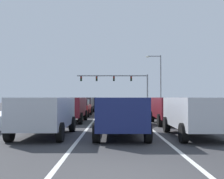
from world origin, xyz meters
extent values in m
plane|color=#333335|center=(0.00, 20.94, 0.00)|extent=(136.13, 136.13, 0.00)
cube|color=silver|center=(1.70, 26.18, 0.00)|extent=(0.14, 57.59, 0.01)
cube|color=silver|center=(-1.70, 26.18, 0.00)|extent=(0.14, 57.59, 0.01)
cube|color=silver|center=(7.00, 26.18, 0.31)|extent=(1.38, 57.59, 0.63)
cube|color=silver|center=(-7.00, 26.18, 0.37)|extent=(2.11, 57.59, 0.73)
cube|color=#B7BABF|center=(3.21, 6.45, 1.04)|extent=(1.95, 4.90, 1.25)
cube|color=black|center=(3.21, 4.04, 1.32)|extent=(1.56, 0.06, 0.55)
cube|color=red|center=(2.43, 4.05, 0.94)|extent=(0.20, 0.08, 0.28)
cylinder|color=black|center=(2.25, 8.15, 0.37)|extent=(0.25, 0.74, 0.74)
cylinder|color=black|center=(4.16, 8.15, 0.37)|extent=(0.25, 0.74, 0.74)
cylinder|color=black|center=(2.25, 4.75, 0.37)|extent=(0.25, 0.74, 0.74)
cube|color=maroon|center=(3.32, 12.51, 1.04)|extent=(1.95, 4.90, 1.25)
cube|color=black|center=(3.32, 10.10, 1.32)|extent=(1.56, 0.06, 0.55)
cube|color=red|center=(2.54, 10.11, 0.94)|extent=(0.20, 0.08, 0.28)
cube|color=red|center=(4.10, 10.11, 0.94)|extent=(0.20, 0.08, 0.28)
cylinder|color=black|center=(2.36, 14.21, 0.37)|extent=(0.25, 0.74, 0.74)
cylinder|color=black|center=(4.27, 14.21, 0.37)|extent=(0.25, 0.74, 0.74)
cylinder|color=black|center=(2.36, 10.81, 0.37)|extent=(0.25, 0.74, 0.74)
cylinder|color=black|center=(4.27, 10.81, 0.37)|extent=(0.25, 0.74, 0.74)
cube|color=maroon|center=(3.55, 19.11, 0.63)|extent=(1.82, 4.50, 0.70)
cube|color=black|center=(3.55, 18.96, 1.23)|extent=(1.64, 2.20, 0.55)
cube|color=red|center=(2.85, 16.91, 0.75)|extent=(0.24, 0.08, 0.14)
cube|color=red|center=(4.24, 16.91, 0.75)|extent=(0.24, 0.08, 0.14)
cylinder|color=black|center=(2.66, 20.66, 0.33)|extent=(0.22, 0.66, 0.66)
cylinder|color=black|center=(4.44, 20.66, 0.33)|extent=(0.22, 0.66, 0.66)
cylinder|color=black|center=(2.66, 17.56, 0.33)|extent=(0.22, 0.66, 0.66)
cylinder|color=black|center=(4.44, 17.56, 0.33)|extent=(0.22, 0.66, 0.66)
cube|color=#38383D|center=(3.43, 24.90, 0.63)|extent=(1.82, 4.50, 0.70)
cube|color=black|center=(3.43, 24.75, 1.23)|extent=(1.64, 2.20, 0.55)
cube|color=red|center=(2.74, 22.70, 0.75)|extent=(0.24, 0.08, 0.14)
cube|color=red|center=(4.12, 22.70, 0.75)|extent=(0.24, 0.08, 0.14)
cylinder|color=black|center=(2.54, 26.45, 0.33)|extent=(0.22, 0.66, 0.66)
cylinder|color=black|center=(4.32, 26.45, 0.33)|extent=(0.22, 0.66, 0.66)
cylinder|color=black|center=(2.54, 23.35, 0.33)|extent=(0.22, 0.66, 0.66)
cylinder|color=black|center=(4.32, 23.35, 0.33)|extent=(0.22, 0.66, 0.66)
cube|color=black|center=(3.56, 31.08, 0.63)|extent=(1.82, 4.50, 0.70)
cube|color=black|center=(3.56, 30.93, 1.23)|extent=(1.64, 2.20, 0.55)
cube|color=red|center=(2.87, 28.88, 0.75)|extent=(0.24, 0.08, 0.14)
cube|color=red|center=(4.25, 28.88, 0.75)|extent=(0.24, 0.08, 0.14)
cylinder|color=black|center=(2.67, 32.63, 0.33)|extent=(0.22, 0.66, 0.66)
cylinder|color=black|center=(4.45, 32.63, 0.33)|extent=(0.22, 0.66, 0.66)
cylinder|color=black|center=(2.67, 29.53, 0.33)|extent=(0.22, 0.66, 0.66)
cylinder|color=black|center=(4.45, 29.53, 0.33)|extent=(0.22, 0.66, 0.66)
cube|color=navy|center=(0.00, 6.49, 1.04)|extent=(1.95, 4.90, 1.25)
cube|color=black|center=(0.00, 4.08, 1.32)|extent=(1.56, 0.06, 0.55)
cube|color=red|center=(-0.78, 4.09, 0.94)|extent=(0.20, 0.08, 0.28)
cube|color=red|center=(0.78, 4.09, 0.94)|extent=(0.20, 0.08, 0.28)
cylinder|color=black|center=(-0.96, 8.19, 0.37)|extent=(0.25, 0.74, 0.74)
cylinder|color=black|center=(0.95, 8.19, 0.37)|extent=(0.25, 0.74, 0.74)
cylinder|color=black|center=(-0.96, 4.79, 0.37)|extent=(0.25, 0.74, 0.74)
cylinder|color=black|center=(0.95, 4.79, 0.37)|extent=(0.25, 0.74, 0.74)
cube|color=#1E5633|center=(0.23, 13.40, 0.63)|extent=(1.82, 4.50, 0.70)
cube|color=black|center=(0.23, 13.25, 1.23)|extent=(1.64, 2.20, 0.55)
cube|color=red|center=(-0.46, 11.20, 0.75)|extent=(0.24, 0.08, 0.14)
cube|color=red|center=(0.92, 11.20, 0.75)|extent=(0.24, 0.08, 0.14)
cylinder|color=black|center=(-0.66, 14.95, 0.33)|extent=(0.22, 0.66, 0.66)
cylinder|color=black|center=(1.12, 14.95, 0.33)|extent=(0.22, 0.66, 0.66)
cylinder|color=black|center=(-0.66, 11.85, 0.33)|extent=(0.22, 0.66, 0.66)
cylinder|color=black|center=(1.12, 11.85, 0.33)|extent=(0.22, 0.66, 0.66)
cube|color=slate|center=(-0.07, 19.54, 0.63)|extent=(1.82, 4.50, 0.70)
cube|color=black|center=(-0.07, 19.39, 1.23)|extent=(1.64, 2.20, 0.55)
cube|color=red|center=(-0.76, 17.34, 0.75)|extent=(0.24, 0.08, 0.14)
cube|color=red|center=(0.62, 17.34, 0.75)|extent=(0.24, 0.08, 0.14)
cylinder|color=black|center=(-0.96, 21.09, 0.33)|extent=(0.22, 0.66, 0.66)
cylinder|color=black|center=(0.82, 21.09, 0.33)|extent=(0.22, 0.66, 0.66)
cylinder|color=black|center=(-0.96, 17.99, 0.33)|extent=(0.22, 0.66, 0.66)
cylinder|color=black|center=(0.82, 17.99, 0.33)|extent=(0.22, 0.66, 0.66)
cube|color=silver|center=(0.05, 26.65, 1.04)|extent=(1.95, 4.90, 1.25)
cube|color=black|center=(0.05, 24.24, 1.32)|extent=(1.56, 0.06, 0.55)
cube|color=red|center=(-0.73, 24.25, 0.94)|extent=(0.20, 0.08, 0.28)
cube|color=red|center=(0.83, 24.25, 0.94)|extent=(0.20, 0.08, 0.28)
cylinder|color=black|center=(-0.91, 28.35, 0.37)|extent=(0.25, 0.74, 0.74)
cylinder|color=black|center=(1.00, 28.35, 0.37)|extent=(0.25, 0.74, 0.74)
cylinder|color=black|center=(-0.91, 24.95, 0.37)|extent=(0.25, 0.74, 0.74)
cylinder|color=black|center=(1.00, 24.95, 0.37)|extent=(0.25, 0.74, 0.74)
cube|color=#937F60|center=(-0.16, 33.17, 0.63)|extent=(1.82, 4.50, 0.70)
cube|color=black|center=(-0.16, 33.02, 1.23)|extent=(1.64, 2.20, 0.55)
cube|color=red|center=(-0.85, 30.97, 0.75)|extent=(0.24, 0.08, 0.14)
cube|color=red|center=(0.53, 30.97, 0.75)|extent=(0.24, 0.08, 0.14)
cylinder|color=black|center=(-1.05, 34.72, 0.33)|extent=(0.22, 0.66, 0.66)
cylinder|color=black|center=(0.73, 34.72, 0.33)|extent=(0.22, 0.66, 0.66)
cylinder|color=black|center=(-1.05, 31.62, 0.33)|extent=(0.22, 0.66, 0.66)
cylinder|color=black|center=(0.73, 31.62, 0.33)|extent=(0.22, 0.66, 0.66)
cube|color=#B7BABF|center=(-3.28, 6.69, 1.04)|extent=(1.95, 4.90, 1.25)
cube|color=black|center=(-3.28, 4.28, 1.32)|extent=(1.56, 0.06, 0.55)
cube|color=red|center=(-4.06, 4.29, 0.94)|extent=(0.20, 0.08, 0.28)
cube|color=red|center=(-2.50, 4.29, 0.94)|extent=(0.20, 0.08, 0.28)
cylinder|color=black|center=(-4.23, 8.39, 0.37)|extent=(0.25, 0.74, 0.74)
cylinder|color=black|center=(-2.32, 8.39, 0.37)|extent=(0.25, 0.74, 0.74)
cylinder|color=black|center=(-4.23, 4.99, 0.37)|extent=(0.25, 0.74, 0.74)
cylinder|color=black|center=(-2.32, 4.99, 0.37)|extent=(0.25, 0.74, 0.74)
cube|color=maroon|center=(-3.29, 14.05, 1.04)|extent=(1.95, 4.90, 1.25)
cube|color=black|center=(-3.29, 11.64, 1.32)|extent=(1.56, 0.06, 0.55)
cube|color=red|center=(-4.07, 11.65, 0.94)|extent=(0.20, 0.08, 0.28)
cube|color=red|center=(-2.51, 11.65, 0.94)|extent=(0.20, 0.08, 0.28)
cylinder|color=black|center=(-4.25, 15.75, 0.37)|extent=(0.25, 0.74, 0.74)
cylinder|color=black|center=(-2.34, 15.75, 0.37)|extent=(0.25, 0.74, 0.74)
cylinder|color=black|center=(-4.25, 12.35, 0.37)|extent=(0.25, 0.74, 0.74)
cylinder|color=black|center=(-2.34, 12.35, 0.37)|extent=(0.25, 0.74, 0.74)
cube|color=maroon|center=(-3.29, 20.53, 0.63)|extent=(1.82, 4.50, 0.70)
cube|color=black|center=(-3.29, 20.38, 1.23)|extent=(1.64, 2.20, 0.55)
cube|color=red|center=(-3.99, 18.33, 0.75)|extent=(0.24, 0.08, 0.14)
cube|color=red|center=(-2.60, 18.33, 0.75)|extent=(0.24, 0.08, 0.14)
cylinder|color=black|center=(-4.18, 22.08, 0.33)|extent=(0.22, 0.66, 0.66)
cylinder|color=black|center=(-2.40, 22.08, 0.33)|extent=(0.22, 0.66, 0.66)
cylinder|color=black|center=(-4.18, 18.98, 0.33)|extent=(0.22, 0.66, 0.66)
cylinder|color=black|center=(-2.40, 18.98, 0.33)|extent=(0.22, 0.66, 0.66)
cube|color=#38383D|center=(-3.48, 26.46, 1.04)|extent=(1.95, 4.90, 1.25)
cube|color=black|center=(-3.48, 24.05, 1.32)|extent=(1.56, 0.06, 0.55)
cube|color=red|center=(-4.26, 24.06, 0.94)|extent=(0.20, 0.08, 0.28)
cube|color=red|center=(-2.70, 24.06, 0.94)|extent=(0.20, 0.08, 0.28)
cylinder|color=black|center=(-4.43, 28.16, 0.37)|extent=(0.25, 0.74, 0.74)
cylinder|color=black|center=(-2.52, 28.16, 0.37)|extent=(0.25, 0.74, 0.74)
cylinder|color=black|center=(-4.43, 24.76, 0.37)|extent=(0.25, 0.74, 0.74)
cylinder|color=black|center=(-2.52, 24.76, 0.37)|extent=(0.25, 0.74, 0.74)
cube|color=black|center=(-3.16, 32.49, 1.04)|extent=(1.95, 4.90, 1.25)
cube|color=black|center=(-3.16, 30.08, 1.32)|extent=(1.56, 0.06, 0.55)
cube|color=red|center=(-3.94, 30.09, 0.94)|extent=(0.20, 0.08, 0.28)
cube|color=red|center=(-2.38, 30.09, 0.94)|extent=(0.20, 0.08, 0.28)
cylinder|color=black|center=(-4.12, 34.19, 0.37)|extent=(0.25, 0.74, 0.74)
cylinder|color=black|center=(-2.21, 34.19, 0.37)|extent=(0.25, 0.74, 0.74)
cylinder|color=black|center=(-4.12, 30.79, 0.37)|extent=(0.25, 0.74, 0.74)
cylinder|color=black|center=(-2.21, 30.79, 0.37)|extent=(0.25, 0.74, 0.74)
cylinder|color=slate|center=(6.60, 52.36, 3.10)|extent=(0.28, 0.28, 6.20)
cube|color=slate|center=(-0.33, 52.36, 5.95)|extent=(13.86, 0.20, 0.20)
cube|color=black|center=(3.40, 52.36, 5.38)|extent=(0.34, 0.34, 0.95)
sphere|color=red|center=(3.40, 52.17, 5.66)|extent=(0.22, 0.22, 0.22)
sphere|color=#593F0C|center=(3.40, 52.17, 5.38)|extent=(0.22, 0.22, 0.22)
sphere|color=#0C3819|center=(3.40, 52.17, 5.09)|extent=(0.22, 0.22, 0.22)
cube|color=black|center=(0.00, 52.36, 5.38)|extent=(0.34, 0.34, 0.95)
sphere|color=red|center=(0.00, 52.17, 5.66)|extent=(0.22, 0.22, 0.22)
sphere|color=#593F0C|center=(0.00, 52.17, 5.38)|extent=(0.22, 0.22, 0.22)
sphere|color=#0C3819|center=(0.00, 52.17, 5.09)|extent=(0.22, 0.22, 0.22)
cube|color=black|center=(-3.40, 52.36, 5.38)|extent=(0.34, 0.34, 0.95)
sphere|color=red|center=(-3.40, 52.17, 5.66)|extent=(0.22, 0.22, 0.22)
sphere|color=#593F0C|center=(-3.40, 52.17, 5.38)|extent=(0.22, 0.22, 0.22)
sphere|color=#0C3819|center=(-3.40, 52.17, 5.09)|extent=(0.22, 0.22, 0.22)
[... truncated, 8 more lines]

